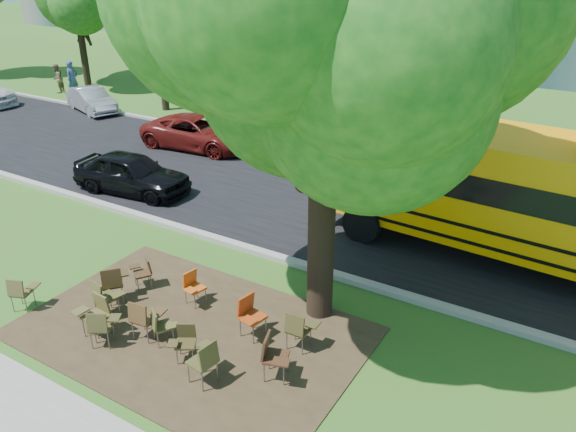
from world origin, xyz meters
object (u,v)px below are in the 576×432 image
Objects in this scene: chair_12 at (250,313)px; chair_7 at (273,354)px; chair_8 at (113,281)px; pedestrian_a at (73,79)px; chair_0 at (21,290)px; chair_4 at (160,324)px; chair_2 at (101,325)px; chair_13 at (299,327)px; chair_10 at (193,285)px; chair_3 at (96,311)px; bg_car_red at (199,132)px; chair_5 at (185,339)px; bg_car_silver at (91,100)px; pedestrian_b at (57,78)px; chair_9 at (144,270)px; chair_1 at (104,296)px; black_car at (132,173)px; main_tree at (327,22)px; chair_6 at (205,358)px; chair_11 at (143,316)px.

chair_7 is at bearing 62.89° from chair_12.
pedestrian_a is (-17.02, 13.06, 0.39)m from chair_8.
chair_0 is 3.49m from chair_4.
chair_4 is (3.43, 0.68, -0.02)m from chair_0.
chair_2 is 3.89m from chair_13.
chair_2 reaches higher than chair_4.
chair_0 reaches higher than chair_10.
chair_3 is 12.25m from bg_car_red.
chair_5 is 20.22m from bg_car_silver.
chair_12 is at bearing 7.68° from chair_2.
bg_car_red reaches higher than chair_2.
pedestrian_b reaches higher than bg_car_red.
chair_9 is 0.49× the size of pedestrian_b.
black_car is (-4.64, 5.41, 0.11)m from chair_1.
pedestrian_b is at bearing 156.29° from chair_1.
main_tree reaches higher than chair_6.
pedestrian_b is at bearing 113.42° from chair_2.
black_car is at bearing -125.33° from pedestrian_a.
chair_6 reaches higher than chair_10.
chair_11 reaches higher than chair_10.
bg_car_red reaches higher than chair_5.
chair_2 is at bearing 104.03° from chair_6.
pedestrian_b reaches higher than chair_1.
chair_3 reaches higher than chair_10.
pedestrian_a is at bearing 114.83° from chair_0.
chair_7 reaches higher than chair_2.
chair_5 is 0.85m from chair_6.
black_car is at bearing 143.06° from chair_1.
chair_7 is 3.07m from chair_10.
chair_12 is 0.48× the size of pedestrian_a.
chair_3 is 1.00× the size of chair_8.
pedestrian_a reaches higher than chair_9.
chair_10 is (1.28, 1.39, -0.07)m from chair_1.
main_tree is 7.19m from chair_1.
chair_12 reaches higher than chair_0.
chair_5 is 1.10m from chair_11.
chair_7 is (0.97, 0.73, -0.00)m from chair_6.
chair_13 is 0.56× the size of pedestrian_b.
black_car is 15.05m from pedestrian_a.
chair_1 is at bearing 28.11° from pedestrian_b.
pedestrian_b is (-19.20, 14.29, 0.21)m from chair_3.
chair_0 is at bearing -163.44° from chair_13.
chair_1 is at bearing -150.79° from chair_4.
bg_car_silver is (-15.17, 10.46, 0.10)m from chair_10.
bg_car_silver is at bearing -112.09° from chair_12.
chair_5 is 0.82× the size of chair_12.
pedestrian_a is (-20.42, 14.06, 0.39)m from chair_6.
chair_6 reaches higher than chair_4.
chair_3 is 7.73m from black_car.
chair_3 is 0.48× the size of pedestrian_a.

